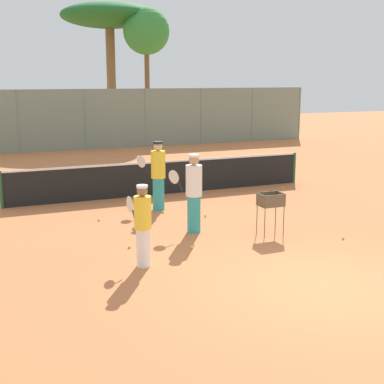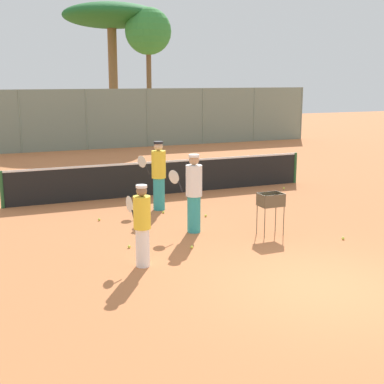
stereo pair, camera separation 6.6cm
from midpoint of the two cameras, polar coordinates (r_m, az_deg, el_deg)
The scene contains 16 objects.
ground_plane at distance 9.85m, azimuth 14.02°, elevation -9.84°, with size 80.00×80.00×0.00m, color #C67242.
tennis_net at distance 16.91m, azimuth -3.16°, elevation 1.63°, with size 9.84×0.10×1.07m.
back_fence at distance 28.01m, azimuth -11.44°, elevation 7.57°, with size 26.06×0.08×3.08m.
tree_1 at distance 31.94m, azimuth -4.95°, elevation 16.58°, with size 2.65×2.65×7.56m.
tree_2 at distance 33.62m, azimuth -8.85°, elevation 17.84°, with size 5.76×5.76×7.95m.
player_white_outfit at distance 14.82m, azimuth -3.77°, elevation 1.85°, with size 0.67×0.82×1.92m.
player_red_cap at distance 12.62m, azimuth 0.02°, elevation -0.03°, with size 0.66×0.81×1.87m.
player_yellow_shirt at distance 10.38m, azimuth -5.48°, elevation -3.47°, with size 0.34×0.88×1.63m.
ball_cart at distance 12.57m, azimuth 8.22°, elevation -1.18°, with size 0.56×0.41×1.00m.
tennis_ball_0 at distance 12.73m, azimuth 15.67°, elevation -4.74°, with size 0.07×0.07×0.07m, color #D1E54C.
tennis_ball_1 at distance 18.01m, azimuth 9.57°, elevation 0.42°, with size 0.07×0.07×0.07m, color #D1E54C.
tennis_ball_2 at distance 14.61m, azimuth -3.25°, elevation -2.15°, with size 0.07×0.07×0.07m, color #D1E54C.
tennis_ball_3 at distance 11.73m, azimuth -6.85°, elevation -5.81°, with size 0.07×0.07×0.07m, color #D1E54C.
tennis_ball_4 at distance 14.23m, azimuth 1.30°, elevation -2.52°, with size 0.07×0.07×0.07m, color #D1E54C.
tennis_ball_5 at distance 14.03m, azimuth -10.04°, elevation -2.92°, with size 0.07×0.07×0.07m, color #D1E54C.
tennis_ball_6 at distance 11.63m, azimuth -0.15°, elevation -5.88°, with size 0.07×0.07×0.07m, color #D1E54C.
Camera 1 is at (-5.65, -7.23, 3.62)m, focal length 50.00 mm.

